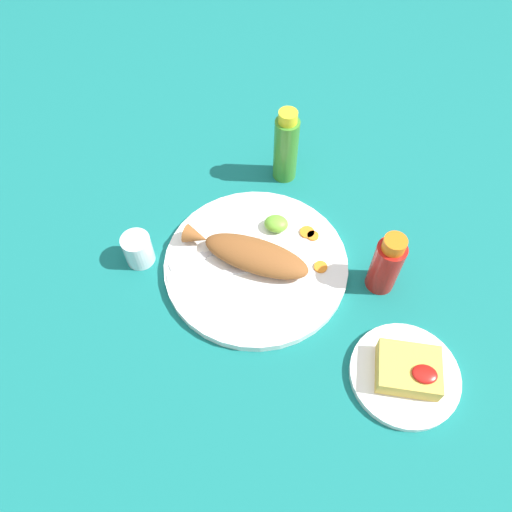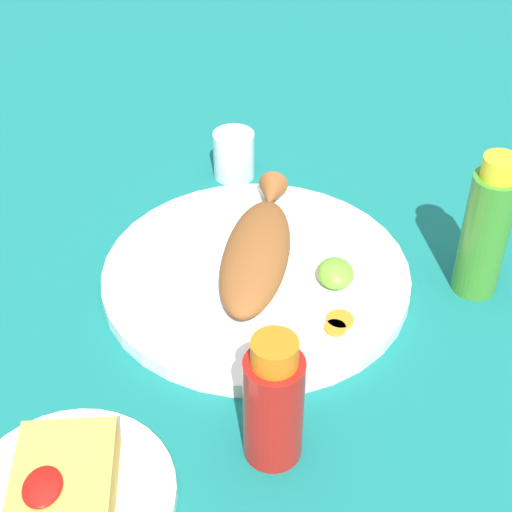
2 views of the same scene
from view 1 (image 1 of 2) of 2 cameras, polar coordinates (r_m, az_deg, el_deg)
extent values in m
plane|color=#146B66|center=(0.96, 0.00, -1.25)|extent=(4.00, 4.00, 0.00)
cylinder|color=white|center=(0.95, 0.00, -0.96)|extent=(0.35, 0.35, 0.02)
ellipsoid|color=brown|center=(0.93, 0.00, 0.02)|extent=(0.21, 0.12, 0.04)
cone|color=brown|center=(0.96, -6.84, 2.22)|extent=(0.05, 0.05, 0.04)
cube|color=silver|center=(0.93, -2.27, -1.76)|extent=(0.11, 0.04, 0.00)
cube|color=silver|center=(0.93, -7.93, -2.39)|extent=(0.07, 0.04, 0.00)
cube|color=silver|center=(0.96, -2.67, 1.24)|extent=(0.10, 0.07, 0.00)
cube|color=silver|center=(0.95, -7.83, -0.61)|extent=(0.07, 0.05, 0.00)
cylinder|color=orange|center=(0.94, 7.40, -1.23)|extent=(0.03, 0.03, 0.00)
cylinder|color=orange|center=(0.98, 6.52, 2.32)|extent=(0.02, 0.02, 0.00)
cylinder|color=orange|center=(0.98, 5.86, 2.72)|extent=(0.03, 0.03, 0.00)
ellipsoid|color=#6BB233|center=(0.98, 2.32, 3.72)|extent=(0.05, 0.04, 0.03)
cylinder|color=#B21914|center=(0.92, 14.58, -1.27)|extent=(0.05, 0.05, 0.11)
cylinder|color=orange|center=(0.86, 15.55, 1.19)|extent=(0.04, 0.04, 0.02)
cylinder|color=#3D8428|center=(1.05, 3.42, 12.03)|extent=(0.05, 0.05, 0.15)
cylinder|color=yellow|center=(0.99, 3.67, 15.56)|extent=(0.04, 0.04, 0.02)
cylinder|color=silver|center=(0.97, -13.33, 0.74)|extent=(0.06, 0.06, 0.06)
cylinder|color=white|center=(0.98, -13.13, 0.16)|extent=(0.05, 0.05, 0.03)
cylinder|color=white|center=(0.89, 16.61, -12.90)|extent=(0.18, 0.18, 0.01)
cube|color=gold|center=(0.87, 17.01, -12.30)|extent=(0.10, 0.08, 0.04)
ellipsoid|color=#AD140F|center=(0.85, 18.73, -12.65)|extent=(0.04, 0.03, 0.01)
camera|label=2|loc=(0.79, 59.75, 13.43)|focal=55.00mm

